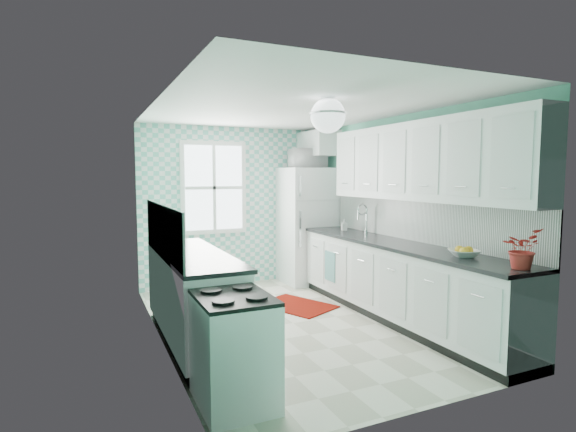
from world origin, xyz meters
name	(u,v)px	position (x,y,z in m)	size (l,w,h in m)	color
floor	(293,324)	(0.00, 0.00, -0.01)	(3.00, 4.40, 0.02)	silver
ceiling	(293,107)	(0.00, 0.00, 2.51)	(3.00, 4.40, 0.02)	white
wall_back	(235,206)	(0.00, 2.21, 1.25)	(3.00, 0.02, 2.50)	#66C6A6
wall_front	(425,244)	(0.00, -2.21, 1.25)	(3.00, 0.02, 2.50)	#66C6A6
wall_left	(159,224)	(-1.51, 0.00, 1.25)	(0.02, 4.40, 2.50)	#66C6A6
wall_right	(398,213)	(1.51, 0.00, 1.25)	(0.02, 4.40, 2.50)	#66C6A6
accent_wall	(235,206)	(0.00, 2.19, 1.25)	(3.00, 0.01, 2.50)	#66C2B2
window	(214,188)	(-0.35, 2.16, 1.55)	(1.04, 0.05, 1.44)	white
backsplash_right	(418,220)	(1.49, -0.40, 1.20)	(0.02, 3.60, 0.51)	white
backsplash_left	(162,230)	(-1.49, -0.07, 1.20)	(0.02, 2.15, 0.51)	white
upper_cabinets_right	(421,161)	(1.33, -0.60, 1.90)	(0.33, 3.20, 0.90)	white
upper_cabinet_fridge	(318,144)	(1.30, 1.83, 2.25)	(0.40, 0.74, 0.40)	white
ceiling_light	(328,115)	(0.00, -0.80, 2.32)	(0.34, 0.34, 0.35)	silver
base_cabinets_right	(397,283)	(1.20, -0.40, 0.45)	(0.60, 3.60, 0.90)	white
countertop_right	(397,244)	(1.19, -0.40, 0.92)	(0.63, 3.60, 0.04)	black
base_cabinets_left	(192,299)	(-1.20, -0.07, 0.45)	(0.60, 2.15, 0.90)	white
countertop_left	(193,255)	(-1.19, -0.07, 0.92)	(0.63, 2.15, 0.04)	black
fridge	(308,225)	(1.11, 1.81, 0.93)	(0.81, 0.80, 1.86)	white
stove	(234,348)	(-1.20, -1.51, 0.43)	(0.55, 0.69, 0.82)	silver
sink	(355,234)	(1.20, 0.54, 0.93)	(0.52, 0.44, 0.53)	silver
rug	(296,305)	(0.34, 0.62, 0.01)	(0.68, 0.97, 0.02)	maroon
dish_towel	(330,266)	(0.89, 0.67, 0.48)	(0.02, 0.27, 0.41)	#58AFB0
fruit_bowl	(464,253)	(1.20, -1.42, 0.98)	(0.29, 0.29, 0.07)	white
potted_plant	(522,248)	(1.20, -2.05, 1.12)	(0.32, 0.28, 0.35)	#A71116
soap_bottle	(344,225)	(1.25, 0.91, 1.02)	(0.07, 0.08, 0.16)	#B0C1CA
microwave	(308,158)	(1.11, 1.81, 2.02)	(0.55, 0.37, 0.31)	white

